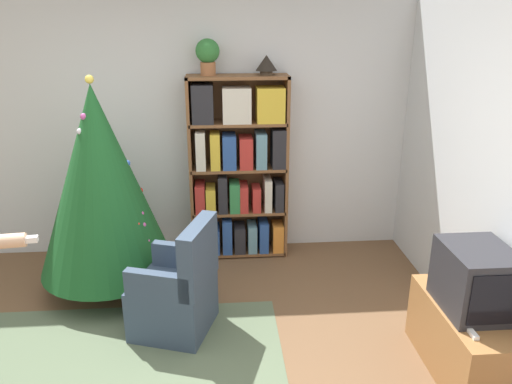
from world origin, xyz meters
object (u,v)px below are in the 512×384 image
object	(u,v)px
television	(476,279)
christmas_tree	(101,182)
potted_plant	(208,54)
table_lamp	(266,64)
bookshelf	(239,169)
armchair	(178,293)

from	to	relation	value
television	christmas_tree	size ratio (longest dim) A/B	0.27
christmas_tree	potted_plant	world-z (taller)	potted_plant
table_lamp	christmas_tree	bearing A→B (deg)	-156.33
bookshelf	armchair	bearing A→B (deg)	-112.71
table_lamp	bookshelf	bearing A→B (deg)	-177.84
bookshelf	potted_plant	bearing A→B (deg)	177.90
armchair	table_lamp	world-z (taller)	table_lamp
christmas_tree	potted_plant	size ratio (longest dim) A/B	5.82
christmas_tree	potted_plant	xyz separation A→B (m)	(0.92, 0.64, 0.99)
christmas_tree	armchair	bearing A→B (deg)	-45.60
potted_plant	table_lamp	distance (m)	0.55
bookshelf	armchair	xyz separation A→B (m)	(-0.54, -1.30, -0.59)
bookshelf	table_lamp	xyz separation A→B (m)	(0.27, 0.01, 1.01)
table_lamp	potted_plant	bearing A→B (deg)	180.00
potted_plant	television	bearing A→B (deg)	-48.56
armchair	bookshelf	bearing A→B (deg)	175.34
potted_plant	table_lamp	bearing A→B (deg)	0.00
television	christmas_tree	xyz separation A→B (m)	(-2.66, 1.32, 0.30)
bookshelf	armchair	size ratio (longest dim) A/B	1.99
christmas_tree	armchair	size ratio (longest dim) A/B	2.08
christmas_tree	table_lamp	size ratio (longest dim) A/B	9.57
television	table_lamp	distance (m)	2.59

